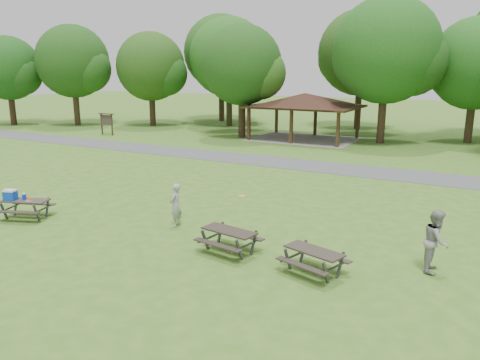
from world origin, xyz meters
name	(u,v)px	position (x,y,z in m)	size (l,w,h in m)	color
ground	(160,236)	(0.00, 0.00, 0.00)	(160.00, 160.00, 0.00)	#3E6A1E
asphalt_path	(305,165)	(0.00, 14.00, 0.01)	(120.00, 3.20, 0.02)	#4B4B4D
pavilion	(305,102)	(-4.00, 24.00, 3.06)	(8.60, 7.01, 3.76)	#321A12
notice_board	(106,120)	(-20.00, 18.00, 1.31)	(1.60, 0.30, 1.88)	#362113
tree_row_a	(74,64)	(-27.91, 22.03, 6.15)	(7.56, 7.20, 9.97)	#302215
tree_row_b	(152,69)	(-20.92, 25.53, 5.67)	(7.14, 6.80, 9.28)	black
tree_row_c	(230,60)	(-13.90, 29.03, 6.54)	(8.19, 7.80, 10.67)	black
tree_row_d	(243,67)	(-8.92, 22.53, 5.77)	(6.93, 6.60, 9.27)	black
tree_row_e	(388,54)	(2.10, 25.03, 6.78)	(8.40, 8.00, 11.02)	#2F2115
tree_row_f	(477,66)	(8.09, 28.53, 5.84)	(7.35, 7.00, 9.55)	#332316
tree_deep_a	(222,55)	(-16.90, 32.53, 7.13)	(8.40, 8.00, 11.38)	#322116
tree_deep_b	(362,55)	(-1.90, 33.03, 6.89)	(8.40, 8.00, 11.13)	black
tree_flank_left	(9,70)	(-33.92, 19.03, 5.53)	(6.72, 6.40, 8.93)	black
picnic_table_near	(20,201)	(-5.99, -0.99, 0.70)	(2.15, 1.94, 1.23)	#332925
picnic_table_middle	(229,235)	(2.86, -0.08, 0.57)	(1.97, 1.68, 0.77)	black
picnic_table_far	(314,256)	(5.76, -0.30, 0.54)	(2.01, 1.78, 0.74)	#2B251F
frisbee_in_flight	(242,196)	(2.55, 1.31, 1.49)	(0.25, 0.25, 0.02)	gold
frisbee_thrower	(176,205)	(-0.17, 1.20, 0.81)	(0.59, 0.39, 1.61)	#9E9EA1
frisbee_catcher	(436,241)	(8.74, 1.57, 0.91)	(0.89, 0.69, 1.83)	gray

